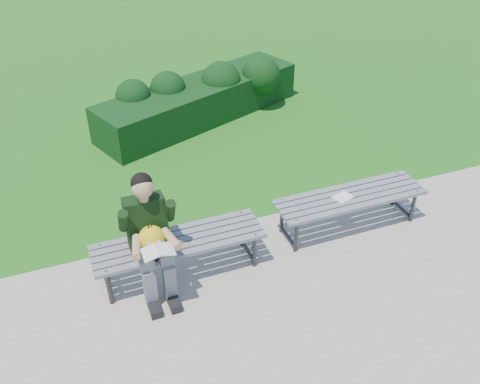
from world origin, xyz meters
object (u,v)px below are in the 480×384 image
(hedge, at_px, (202,96))
(bench_right, at_px, (350,199))
(bench_left, at_px, (179,244))
(seated_boy, at_px, (150,234))
(paper_sheet, at_px, (343,197))

(hedge, distance_m, bench_right, 3.51)
(bench_left, height_order, seated_boy, seated_boy)
(bench_right, distance_m, seated_boy, 2.41)
(hedge, xyz_separation_m, paper_sheet, (0.61, -3.44, 0.09))
(bench_right, relative_size, paper_sheet, 6.98)
(seated_boy, height_order, paper_sheet, seated_boy)
(seated_boy, bearing_deg, hedge, 65.07)
(seated_boy, relative_size, paper_sheet, 5.10)
(hedge, relative_size, bench_left, 2.02)
(bench_left, bearing_deg, hedge, 68.60)
(bench_left, height_order, paper_sheet, bench_left)
(paper_sheet, bearing_deg, hedge, 100.13)
(bench_left, xyz_separation_m, bench_right, (2.09, 0.06, 0.00))
(bench_left, bearing_deg, paper_sheet, 1.70)
(seated_boy, xyz_separation_m, paper_sheet, (2.29, 0.16, -0.24))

